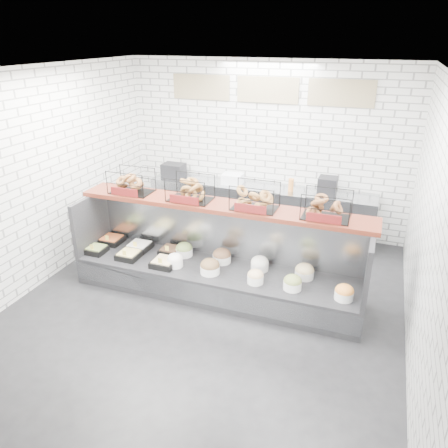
% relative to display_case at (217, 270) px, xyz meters
% --- Properties ---
extents(ground, '(5.50, 5.50, 0.00)m').
position_rel_display_case_xyz_m(ground, '(0.01, -0.34, -0.33)').
color(ground, black).
rests_on(ground, ground).
extents(room_shell, '(5.02, 5.51, 3.01)m').
position_rel_display_case_xyz_m(room_shell, '(0.01, 0.26, 1.73)').
color(room_shell, silver).
rests_on(room_shell, ground).
extents(display_case, '(4.00, 0.90, 1.20)m').
position_rel_display_case_xyz_m(display_case, '(0.00, 0.00, 0.00)').
color(display_case, black).
rests_on(display_case, ground).
extents(bagel_shelf, '(4.10, 0.50, 0.40)m').
position_rel_display_case_xyz_m(bagel_shelf, '(0.01, 0.17, 1.05)').
color(bagel_shelf, '#44160E').
rests_on(bagel_shelf, display_case).
extents(prep_counter, '(4.00, 0.60, 1.20)m').
position_rel_display_case_xyz_m(prep_counter, '(-0.00, 2.09, 0.14)').
color(prep_counter, '#93969B').
rests_on(prep_counter, ground).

